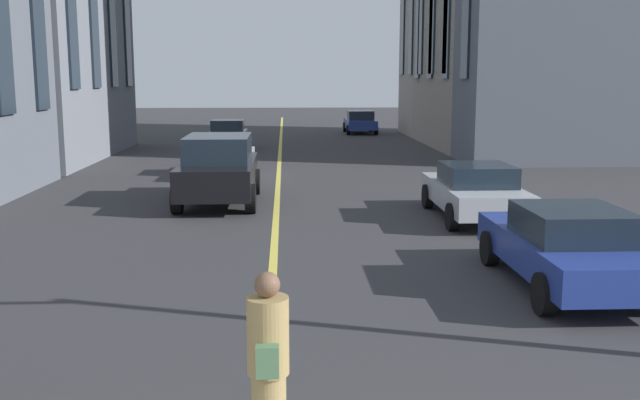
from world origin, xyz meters
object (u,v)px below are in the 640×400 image
(car_silver_mid, at_px, (228,156))
(car_silver_parked_b, at_px, (228,134))
(car_blue_trailing, at_px, (567,246))
(car_blue_far, at_px, (360,122))
(pedestrian_near, at_px, (268,367))
(car_black_parked_a, at_px, (219,169))
(car_silver_oncoming, at_px, (475,191))

(car_silver_mid, bearing_deg, car_silver_parked_b, 4.43)
(car_blue_trailing, bearing_deg, car_silver_parked_b, 17.21)
(car_silver_mid, relative_size, car_blue_far, 1.00)
(car_silver_mid, distance_m, car_silver_parked_b, 9.74)
(car_silver_mid, height_order, car_blue_far, same)
(car_blue_trailing, distance_m, pedestrian_near, 7.19)
(car_blue_far, bearing_deg, car_silver_parked_b, 142.04)
(car_silver_mid, distance_m, car_blue_far, 20.38)
(car_blue_trailing, distance_m, car_black_parked_a, 10.70)
(car_silver_mid, relative_size, car_black_parked_a, 0.83)
(car_black_parked_a, height_order, pedestrian_near, car_black_parked_a)
(car_silver_parked_b, height_order, car_silver_oncoming, car_silver_parked_b)
(car_blue_trailing, relative_size, car_black_parked_a, 0.94)
(car_silver_oncoming, bearing_deg, car_black_parked_a, 68.73)
(car_black_parked_a, distance_m, pedestrian_near, 13.93)
(car_silver_parked_b, distance_m, car_black_parked_a, 15.57)
(car_blue_far, bearing_deg, car_silver_oncoming, 180.00)
(car_black_parked_a, bearing_deg, car_blue_far, -14.52)
(car_silver_oncoming, distance_m, pedestrian_near, 12.29)
(car_silver_oncoming, bearing_deg, pedestrian_near, 156.88)
(car_blue_trailing, relative_size, car_silver_parked_b, 1.13)
(car_blue_trailing, bearing_deg, car_silver_mid, 25.05)
(car_silver_mid, xyz_separation_m, car_black_parked_a, (-5.82, -0.20, 0.27))
(car_blue_far, bearing_deg, car_black_parked_a, 165.48)
(car_silver_oncoming, relative_size, pedestrian_near, 2.48)
(car_silver_parked_b, bearing_deg, car_blue_trailing, -162.79)
(car_silver_parked_b, xyz_separation_m, car_black_parked_a, (-15.53, -0.95, 0.27))
(car_silver_mid, xyz_separation_m, car_blue_far, (19.25, -6.69, 0.00))
(pedestrian_near, bearing_deg, car_silver_parked_b, 5.10)
(car_silver_mid, bearing_deg, car_blue_trailing, -154.95)
(pedestrian_near, bearing_deg, car_blue_trailing, -42.13)
(car_black_parked_a, xyz_separation_m, pedestrian_near, (-13.83, -1.67, -0.07))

